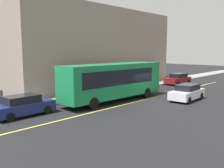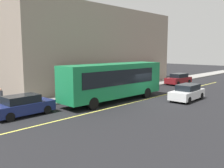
# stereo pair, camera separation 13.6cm
# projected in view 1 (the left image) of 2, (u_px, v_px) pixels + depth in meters

# --- Properties ---
(ground) EXTENTS (120.00, 120.00, 0.00)m
(ground) POSITION_uv_depth(u_px,v_px,m) (145.00, 99.00, 23.96)
(ground) COLOR black
(sidewalk) EXTENTS (80.00, 2.80, 0.15)m
(sidewalk) POSITION_uv_depth(u_px,v_px,m) (105.00, 92.00, 27.72)
(sidewalk) COLOR gray
(sidewalk) RESTS_ON ground
(lane_centre_stripe) EXTENTS (36.00, 0.16, 0.01)m
(lane_centre_stripe) POSITION_uv_depth(u_px,v_px,m) (145.00, 99.00, 23.96)
(lane_centre_stripe) COLOR #D8D14C
(lane_centre_stripe) RESTS_ON ground
(storefront_building) EXTENTS (24.24, 11.54, 10.01)m
(storefront_building) POSITION_uv_depth(u_px,v_px,m) (86.00, 48.00, 34.07)
(storefront_building) COLOR gray
(storefront_building) RESTS_ON ground
(bus) EXTENTS (11.20, 2.88, 3.50)m
(bus) POSITION_uv_depth(u_px,v_px,m) (114.00, 80.00, 22.87)
(bus) COLOR #197F47
(bus) RESTS_ON ground
(traffic_light) EXTENTS (0.30, 0.52, 3.20)m
(traffic_light) POSITION_uv_depth(u_px,v_px,m) (58.00, 75.00, 21.93)
(traffic_light) COLOR #2D2D33
(traffic_light) RESTS_ON sidewalk
(car_white) EXTENTS (4.37, 2.00, 1.52)m
(car_white) POSITION_uv_depth(u_px,v_px,m) (187.00, 92.00, 23.49)
(car_white) COLOR white
(car_white) RESTS_ON ground
(car_maroon) EXTENTS (4.38, 2.03, 1.52)m
(car_maroon) POSITION_uv_depth(u_px,v_px,m) (178.00, 79.00, 34.55)
(car_maroon) COLOR maroon
(car_maroon) RESTS_ON ground
(car_navy) EXTENTS (4.32, 1.89, 1.52)m
(car_navy) POSITION_uv_depth(u_px,v_px,m) (23.00, 106.00, 17.86)
(car_navy) COLOR navy
(car_navy) RESTS_ON ground
(pedestrian_near_storefront) EXTENTS (0.34, 0.34, 1.57)m
(pedestrian_near_storefront) POSITION_uv_depth(u_px,v_px,m) (121.00, 80.00, 30.25)
(pedestrian_near_storefront) COLOR black
(pedestrian_near_storefront) RESTS_ON sidewalk
(pedestrian_at_corner) EXTENTS (0.34, 0.34, 1.55)m
(pedestrian_at_corner) POSITION_uv_depth(u_px,v_px,m) (1.00, 96.00, 19.79)
(pedestrian_at_corner) COLOR black
(pedestrian_at_corner) RESTS_ON sidewalk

